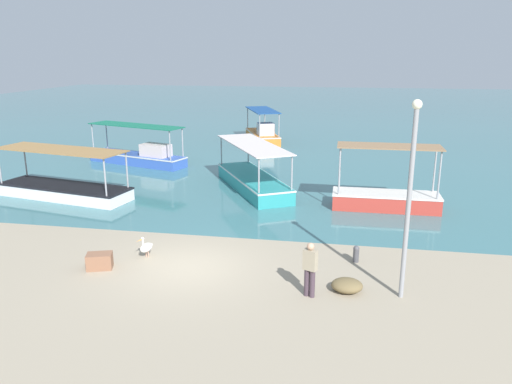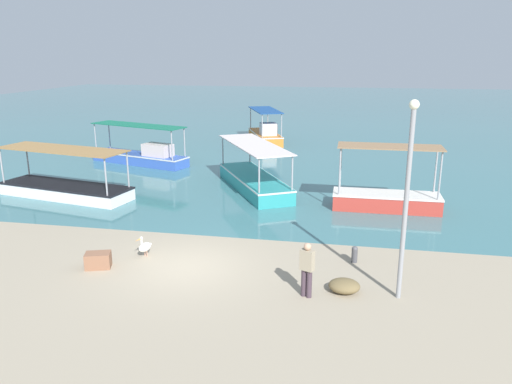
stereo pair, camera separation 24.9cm
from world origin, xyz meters
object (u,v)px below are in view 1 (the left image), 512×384
Objects in this scene: fishing_boat_far_left at (140,155)px; fishing_boat_near_right at (263,134)px; pelican at (146,247)px; fishing_boat_near_left at (64,188)px; fisherman_standing at (310,268)px; fishing_boat_outer at (386,197)px; fishing_boat_center at (253,180)px; lamp_post at (410,191)px; net_pile at (347,285)px; mooring_bollard at (356,253)px; cargo_crate at (100,261)px.

fishing_boat_far_left is 11.50m from fishing_boat_near_right.
fishing_boat_near_right reaches higher than pelican.
fishing_boat_near_left is 4.26× the size of fisherman_standing.
fishing_boat_outer reaches higher than fishing_boat_center.
lamp_post is at bearing -59.52° from fishing_boat_center.
net_pile is (-1.71, -8.75, -0.37)m from fishing_boat_outer.
lamp_post is 6.11× the size of net_pile.
fishing_boat_far_left is at bearing 129.91° from net_pile.
mooring_bollard is (7.28, 0.89, -0.06)m from pelican.
fisherman_standing is at bearing -71.59° from fishing_boat_center.
fishing_boat_outer is at bearing 3.22° from fishing_boat_near_left.
lamp_post is (-0.13, -8.79, 2.68)m from fishing_boat_outer.
fishing_boat_near_right is at bearing 55.85° from fishing_boat_far_left.
lamp_post is (8.56, -1.48, 2.88)m from pelican.
net_pile is (13.24, -15.83, -0.39)m from fishing_boat_far_left.
fishing_boat_near_right is (6.46, 9.52, 0.05)m from fishing_boat_far_left.
pelican reaches higher than net_pile.
fisherman_standing is at bearing -6.02° from cargo_crate.
lamp_post is at bearing -90.86° from fishing_boat_outer.
cargo_crate is at bearing 178.19° from net_pile.
fishing_boat_far_left is 20.34m from fisherman_standing.
fishing_boat_near_left is 12.15× the size of mooring_bollard.
mooring_bollard is at bearing 6.97° from pelican.
fishing_boat_far_left reaches higher than net_pile.
fishing_boat_center is 8.58× the size of cargo_crate.
fisherman_standing is (-1.40, -2.82, 0.59)m from mooring_bollard.
fishing_boat_outer is 5.89× the size of cargo_crate.
pelican is at bearing 170.20° from lamp_post.
fisherman_standing is 7.12m from cargo_crate.
fishing_boat_near_left is 15.98m from net_pile.
lamp_post reaches higher than net_pile.
lamp_post reaches higher than fishing_boat_near_right.
fishing_boat_near_right is at bearing 86.88° from cargo_crate.
fishing_boat_near_right is 0.84× the size of fishing_boat_center.
cargo_crate is (5.09, -15.57, -0.33)m from fishing_boat_far_left.
fisherman_standing reaches higher than pelican.
fishing_boat_near_left is at bearing 152.92° from lamp_post.
fishing_boat_center is (1.85, -14.33, -0.11)m from fishing_boat_near_right.
fishing_boat_near_right is 0.82× the size of fishing_boat_near_left.
fishing_boat_near_right is at bearing 107.09° from mooring_bollard.
fishing_boat_center reaches higher than fisherman_standing.
fishing_boat_near_left is at bearing -94.76° from fishing_boat_far_left.
fishing_boat_outer is 6.58m from mooring_bollard.
mooring_bollard is (5.22, -8.69, -0.21)m from fishing_boat_center.
fishing_boat_outer is at bearing 77.59° from mooring_bollard.
fishing_boat_outer reaches higher than fishing_boat_far_left.
lamp_post reaches higher than fisherman_standing.
fishing_boat_near_left is at bearing -176.78° from fishing_boat_outer.
fishing_boat_near_left reaches higher than fishing_boat_center.
fishing_boat_outer is 7.01m from fishing_boat_center.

